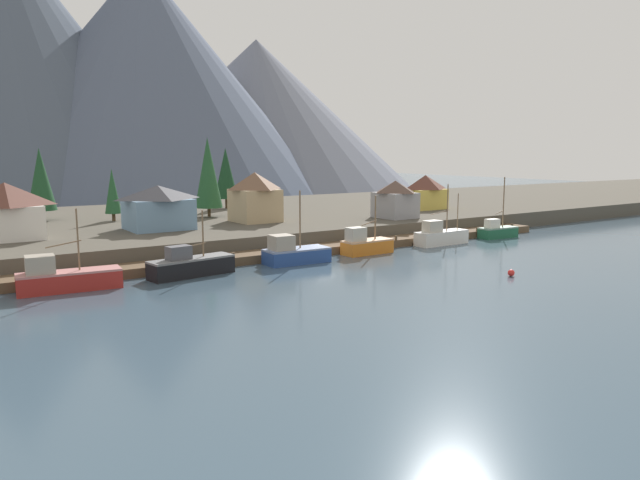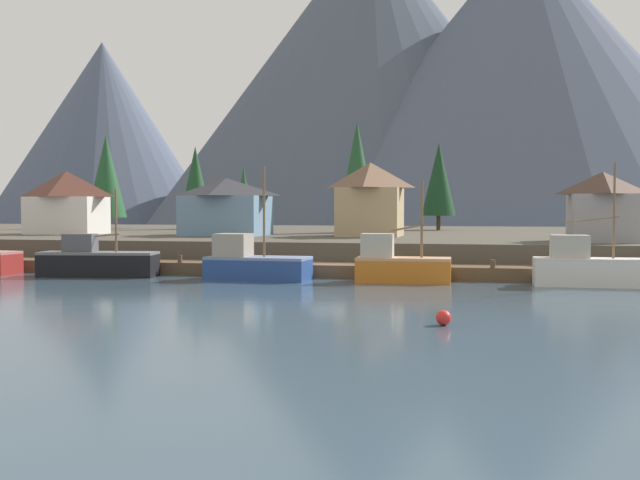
# 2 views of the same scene
# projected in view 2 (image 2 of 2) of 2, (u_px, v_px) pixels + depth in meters

# --- Properties ---
(ground_plane) EXTENTS (400.00, 400.00, 1.00)m
(ground_plane) POSITION_uv_depth(u_px,v_px,m) (368.00, 265.00, 75.46)
(ground_plane) COLOR #384C5B
(dock) EXTENTS (80.00, 4.00, 1.60)m
(dock) POSITION_uv_depth(u_px,v_px,m) (334.00, 270.00, 57.84)
(dock) COLOR brown
(dock) RESTS_ON ground_plane
(shoreline_bank) EXTENTS (400.00, 56.00, 2.50)m
(shoreline_bank) POSITION_uv_depth(u_px,v_px,m) (384.00, 242.00, 87.10)
(shoreline_bank) COLOR #4C473D
(shoreline_bank) RESTS_ON ground_plane
(mountain_west_peak) EXTENTS (68.02, 68.02, 54.40)m
(mountain_west_peak) POSITION_uv_depth(u_px,v_px,m) (103.00, 134.00, 222.18)
(mountain_west_peak) COLOR #4C566B
(mountain_west_peak) RESTS_ON ground_plane
(mountain_central_peak) EXTENTS (117.97, 117.97, 80.46)m
(mountain_central_peak) POSITION_uv_depth(u_px,v_px,m) (371.00, 75.00, 196.30)
(mountain_central_peak) COLOR #475160
(mountain_central_peak) RESTS_ON ground_plane
(mountain_east_peak) EXTENTS (112.89, 112.89, 69.67)m
(mountain_east_peak) POSITION_uv_depth(u_px,v_px,m) (522.00, 81.00, 174.04)
(mountain_east_peak) COLOR #4C566B
(mountain_east_peak) RESTS_ON ground_plane
(fishing_boat_black) EXTENTS (9.25, 3.78, 6.73)m
(fishing_boat_black) POSITION_uv_depth(u_px,v_px,m) (97.00, 262.00, 57.67)
(fishing_boat_black) COLOR black
(fishing_boat_black) RESTS_ON ground_plane
(fishing_boat_blue) EXTENTS (7.68, 3.45, 8.37)m
(fishing_boat_blue) POSITION_uv_depth(u_px,v_px,m) (254.00, 263.00, 55.17)
(fishing_boat_blue) COLOR navy
(fishing_boat_blue) RESTS_ON ground_plane
(fishing_boat_orange) EXTENTS (6.76, 2.74, 7.29)m
(fishing_boat_orange) POSITION_uv_depth(u_px,v_px,m) (399.00, 265.00, 53.24)
(fishing_boat_orange) COLOR #CC6B1E
(fishing_boat_orange) RESTS_ON ground_plane
(fishing_boat_white) EXTENTS (8.40, 2.61, 8.35)m
(fishing_boat_white) POSITION_uv_depth(u_px,v_px,m) (594.00, 268.00, 50.51)
(fishing_boat_white) COLOR silver
(fishing_boat_white) RESTS_ON ground_plane
(house_tan) EXTENTS (6.31, 6.65, 7.28)m
(house_tan) POSITION_uv_depth(u_px,v_px,m) (370.00, 199.00, 73.49)
(house_tan) COLOR tan
(house_tan) RESTS_ON shoreline_bank
(house_grey) EXTENTS (5.44, 6.08, 5.80)m
(house_grey) POSITION_uv_depth(u_px,v_px,m) (602.00, 206.00, 61.70)
(house_grey) COLOR gray
(house_grey) RESTS_ON shoreline_bank
(house_white) EXTENTS (8.01, 5.23, 6.75)m
(house_white) POSITION_uv_depth(u_px,v_px,m) (67.00, 202.00, 79.86)
(house_white) COLOR silver
(house_white) RESTS_ON shoreline_bank
(house_blue) EXTENTS (8.39, 7.27, 5.84)m
(house_blue) POSITION_uv_depth(u_px,v_px,m) (226.00, 206.00, 76.09)
(house_blue) COLOR #6689A8
(house_blue) RESTS_ON shoreline_bank
(conifer_near_left) EXTENTS (2.40, 2.40, 7.77)m
(conifer_near_left) POSITION_uv_depth(u_px,v_px,m) (244.00, 194.00, 89.32)
(conifer_near_left) COLOR #4C3823
(conifer_near_left) RESTS_ON shoreline_bank
(conifer_near_right) EXTENTS (4.12, 4.12, 10.84)m
(conifer_near_right) POSITION_uv_depth(u_px,v_px,m) (195.00, 182.00, 97.28)
(conifer_near_right) COLOR #4C3823
(conifer_near_right) RESTS_ON shoreline_bank
(conifer_mid_left) EXTENTS (4.34, 4.34, 12.51)m
(conifer_mid_left) POSITION_uv_depth(u_px,v_px,m) (357.00, 171.00, 83.72)
(conifer_mid_left) COLOR #4C3823
(conifer_mid_left) RESTS_ON shoreline_bank
(conifer_mid_right) EXTENTS (5.35, 5.35, 12.60)m
(conifer_mid_right) POSITION_uv_depth(u_px,v_px,m) (106.00, 176.00, 100.72)
(conifer_mid_right) COLOR #4C3823
(conifer_mid_right) RESTS_ON shoreline_bank
(conifer_back_left) EXTENTS (4.28, 4.28, 10.94)m
(conifer_back_left) POSITION_uv_depth(u_px,v_px,m) (439.00, 179.00, 93.25)
(conifer_back_left) COLOR #4C3823
(conifer_back_left) RESTS_ON shoreline_bank
(channel_buoy) EXTENTS (0.70, 0.70, 0.70)m
(channel_buoy) POSITION_uv_depth(u_px,v_px,m) (443.00, 318.00, 33.78)
(channel_buoy) COLOR red
(channel_buoy) RESTS_ON ground_plane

